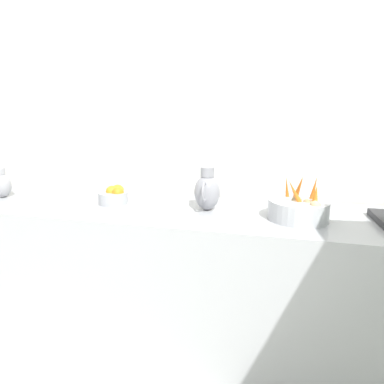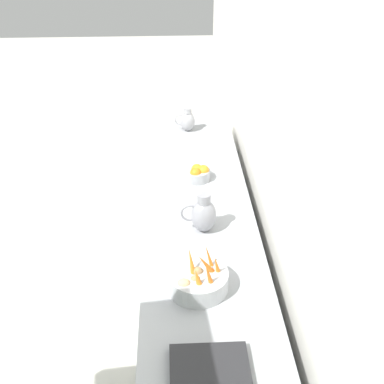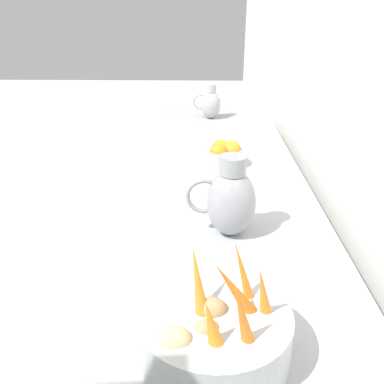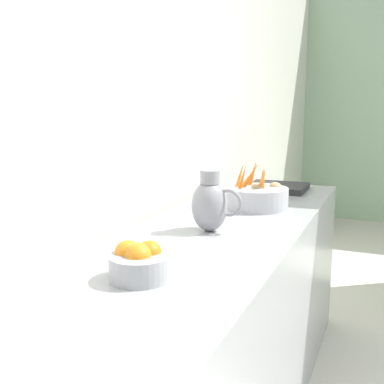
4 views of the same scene
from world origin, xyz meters
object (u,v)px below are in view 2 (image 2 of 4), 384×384
vegetable_colander (198,280)px  orange_bowl (198,173)px  metal_pitcher_tall (203,214)px  metal_pitcher_short (188,120)px

vegetable_colander → orange_bowl: (-0.06, -1.10, -0.01)m
metal_pitcher_tall → metal_pitcher_short: (0.03, -1.42, -0.02)m
vegetable_colander → metal_pitcher_short: size_ratio=1.54×
metal_pitcher_tall → vegetable_colander: bearing=83.2°
vegetable_colander → metal_pitcher_tall: (-0.06, -0.50, 0.05)m
vegetable_colander → orange_bowl: bearing=-93.2°
metal_pitcher_short → orange_bowl: bearing=92.5°
vegetable_colander → orange_bowl: 1.10m
vegetable_colander → metal_pitcher_short: (-0.03, -1.92, 0.03)m
orange_bowl → metal_pitcher_short: metal_pitcher_short is taller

